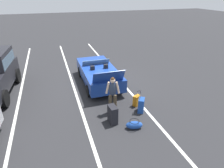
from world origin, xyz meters
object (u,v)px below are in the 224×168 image
Objects in this scene: convertible_car at (98,72)px; traveler_person at (113,93)px; suitcase_large_black at (113,115)px; suitcase_medium_bright at (141,105)px; duffel_bag at (134,125)px; suitcase_small_carryon at (137,100)px.

convertible_car is 2.54× the size of traveler_person.
convertible_car is at bearing 81.22° from suitcase_large_black.
suitcase_large_black is at bearing 174.36° from convertible_car.
suitcase_medium_bright is 1.37m from traveler_person.
suitcase_medium_bright is (-3.51, -1.03, -0.28)m from convertible_car.
traveler_person is at bearing 18.82° from duffel_bag.
convertible_car is 3.67m from suitcase_medium_bright.
traveler_person reaches higher than duffel_bag.
convertible_car is 5.47× the size of suitcase_small_carryon.
suitcase_medium_bright is 1.26× the size of suitcase_small_carryon.
suitcase_small_carryon is at bearing 28.09° from suitcase_large_black.
suitcase_large_black is 0.92m from duffel_bag.
suitcase_medium_bright reaches higher than suitcase_small_carryon.
convertible_car is 4.51m from duffel_bag.
duffel_bag is (-1.48, 0.77, -0.09)m from suitcase_small_carryon.
duffel_bag is at bearing -176.49° from convertible_car.
suitcase_medium_bright is at bearing -37.66° from duffel_bag.
traveler_person is at bearing 177.09° from convertible_car.
suitcase_medium_bright is 0.59× the size of traveler_person.
traveler_person is (-3.19, 0.16, 0.34)m from convertible_car.
suitcase_large_black is 0.45× the size of traveler_person.
convertible_car is 4.35× the size of suitcase_medium_bright.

